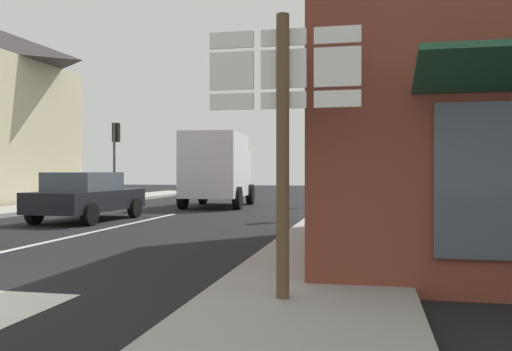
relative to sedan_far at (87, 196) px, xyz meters
The scene contains 9 objects.
ground_plane 2.06m from the sedan_far, 28.41° to the left, with size 80.00×80.00×0.00m, color black.
sidewalk_right 7.80m from the sedan_far, ahead, with size 2.38×44.00×0.14m, color #9E9B96.
lane_centre_stripe 3.60m from the sedan_far, 61.42° to the right, with size 0.16×12.00×0.01m, color silver.
sedan_far is the anchor object (origin of this frame).
delivery_truck 7.42m from the sedan_far, 73.47° to the left, with size 2.76×5.13×3.05m.
route_sign_post 11.89m from the sedan_far, 50.96° to the right, with size 1.66×0.14×3.20m.
traffic_light_near_right 7.27m from the sedan_far, 15.80° to the left, with size 0.30×0.49×3.31m.
traffic_light_far_left 9.71m from the sedan_far, 111.22° to the left, with size 0.30×0.49×3.78m.
traffic_light_far_right 11.04m from the sedan_far, 51.34° to the left, with size 0.30×0.49×3.45m.
Camera 1 is at (6.68, -5.90, 1.51)m, focal length 38.18 mm.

